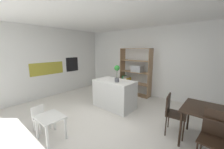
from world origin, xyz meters
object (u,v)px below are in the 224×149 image
Objects in this scene: child_chair_left at (40,117)px; dining_table at (218,115)px; potted_plant_on_island at (117,72)px; kitchen_island at (114,94)px; open_bookshelf at (135,72)px; built_in_oven at (72,64)px; dining_chair_near at (216,134)px; dining_chair_island_side at (172,111)px; child_table at (50,120)px.

dining_table reaches higher than child_chair_left.
kitchen_island is at bearing 151.22° from potted_plant_on_island.
open_bookshelf is 3.73m from child_chair_left.
potted_plant_on_island is at bearing -29.66° from child_chair_left.
dining_table is (5.28, -0.40, -0.53)m from built_in_oven.
dining_chair_near is (2.82, -2.21, -0.42)m from open_bookshelf.
dining_chair_island_side is (2.03, -1.77, -0.42)m from open_bookshelf.
dining_table is (2.68, 1.88, 0.27)m from child_table.
child_chair_left is 0.63× the size of dining_chair_near.
dining_table reaches higher than child_table.
kitchen_island is at bearing -3.96° from built_in_oven.
kitchen_island is 1.13× the size of dining_table.
dining_chair_near reaches higher than dining_chair_island_side.
open_bookshelf is at bearing 92.04° from child_table.
potted_plant_on_island is at bearing -5.68° from built_in_oven.
child_chair_left is at bearing -149.44° from dining_table.
dining_chair_island_side is at bearing 44.61° from child_table.
child_chair_left is 0.50× the size of dining_table.
kitchen_island reaches higher than dining_table.
child_chair_left reaches higher than child_table.
built_in_oven is 1.06× the size of child_chair_left.
potted_plant_on_island is at bearing 77.24° from dining_chair_island_side.
dining_chair_island_side is at bearing -179.06° from dining_table.
child_table is at bearing -87.96° from open_bookshelf.
dining_table is 1.25× the size of dining_chair_near.
dining_table is (2.81, -1.76, -0.28)m from open_bookshelf.
built_in_oven is at bearing 175.86° from dining_chair_near.
built_in_oven is 1.19× the size of potted_plant_on_island.
potted_plant_on_island is 1.69m from open_bookshelf.
built_in_oven is at bearing 175.71° from dining_table.
dining_table is at bearing -69.10° from child_chair_left.
built_in_oven reaches higher than dining_chair_island_side.
kitchen_island is 1.46× the size of dining_chair_island_side.
potted_plant_on_island reaches higher than dining_chair_island_side.
dining_chair_island_side is at bearing -6.95° from kitchen_island.
kitchen_island is 2.74m from dining_chair_near.
child_chair_left is at bearing -150.90° from dining_chair_near.
potted_plant_on_island is 0.56× the size of dining_chair_near.
kitchen_island is 2.18m from child_chair_left.
built_in_oven is at bearing 176.04° from kitchen_island.
dining_chair_island_side is (4.49, -0.41, -0.67)m from built_in_oven.
kitchen_island is at bearing 74.69° from dining_chair_island_side.
dining_table is at bearing 96.05° from dining_chair_near.
open_bookshelf is (2.47, 1.36, -0.25)m from built_in_oven.
dining_chair_near is at bearing -38.15° from open_bookshelf.
child_chair_left is at bearing -47.82° from built_in_oven.
open_bookshelf is at bearing -15.83° from child_chair_left.
built_in_oven is 0.47× the size of kitchen_island.
open_bookshelf reaches higher than dining_chair_near.
open_bookshelf reaches higher than child_chair_left.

